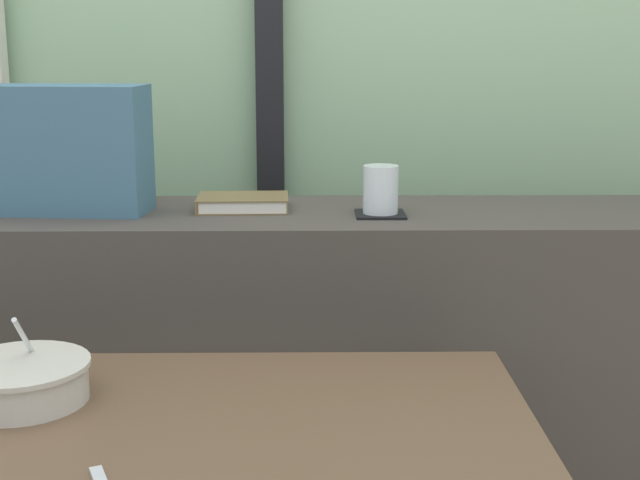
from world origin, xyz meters
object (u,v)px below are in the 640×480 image
Objects in this scene: juice_glass at (381,192)px; closed_book at (242,203)px; coaster_square at (380,214)px; throw_pillow at (68,149)px; soup_bowl at (21,381)px.

juice_glass is 0.50× the size of closed_book.
coaster_square is 0.31× the size of throw_pillow.
coaster_square is 0.78m from soup_bowl.
coaster_square is at bearing 40.01° from soup_bowl.
throw_pillow is at bearing -176.26° from closed_book.
juice_glass is 0.30× the size of throw_pillow.
coaster_square is at bearing 0.00° from juice_glass.
juice_glass is 0.64m from throw_pillow.
throw_pillow reaches higher than closed_book.
throw_pillow is (-0.35, -0.02, 0.12)m from closed_book.
soup_bowl is (0.05, -0.54, -0.29)m from throw_pillow.
coaster_square is 0.29m from closed_book.
throw_pillow is at bearing 95.58° from soup_bowl.
closed_book reaches higher than coaster_square.
closed_book is 0.37m from throw_pillow.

